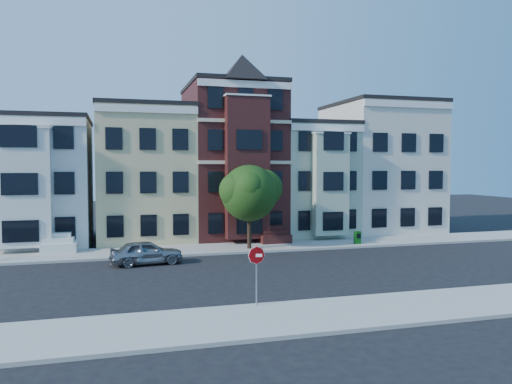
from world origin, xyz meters
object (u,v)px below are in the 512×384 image
object	(u,v)px
stop_sign	(256,272)
street_tree	(249,197)
newspaper_box	(357,237)
parked_car	(146,252)

from	to	relation	value
stop_sign	street_tree	bearing A→B (deg)	89.58
newspaper_box	stop_sign	xyz separation A→B (m)	(-11.31, -13.28, 0.90)
newspaper_box	street_tree	bearing A→B (deg)	177.22
street_tree	parked_car	xyz separation A→B (m)	(-7.00, -2.95, -2.94)
street_tree	stop_sign	world-z (taller)	street_tree
street_tree	stop_sign	distance (m)	13.99
street_tree	parked_car	size ratio (longest dim) A/B	1.68
street_tree	stop_sign	bearing A→B (deg)	-103.80
parked_car	stop_sign	bearing A→B (deg)	-166.50
street_tree	parked_car	bearing A→B (deg)	-157.11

